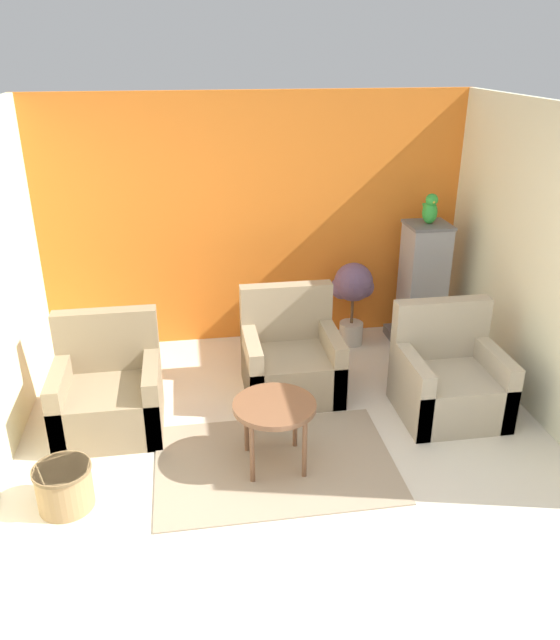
{
  "coord_description": "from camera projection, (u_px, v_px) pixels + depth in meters",
  "views": [
    {
      "loc": [
        -0.71,
        -2.88,
        2.88
      ],
      "look_at": [
        0.0,
        1.56,
        0.87
      ],
      "focal_mm": 35.0,
      "sensor_mm": 36.0,
      "label": 1
    }
  ],
  "objects": [
    {
      "name": "ground_plane",
      "position": [
        319.0,
        548.0,
        3.87
      ],
      "size": [
        20.0,
        20.0,
        0.0
      ],
      "primitive_type": "plane",
      "color": "beige",
      "rests_on": "ground"
    },
    {
      "name": "wall_back_accent",
      "position": [
        255.0,
        222.0,
        6.21
      ],
      "size": [
        4.3,
        0.06,
        2.48
      ],
      "color": "orange",
      "rests_on": "ground_plane"
    },
    {
      "name": "wall_right",
      "position": [
        537.0,
        262.0,
        5.08
      ],
      "size": [
        0.06,
        3.12,
        2.48
      ],
      "color": "beige",
      "rests_on": "ground_plane"
    },
    {
      "name": "area_rug",
      "position": [
        275.0,
        463.0,
        4.65
      ],
      "size": [
        1.76,
        1.21,
        0.01
      ],
      "color": "gray",
      "rests_on": "ground_plane"
    },
    {
      "name": "coffee_table",
      "position": [
        274.0,
        410.0,
        4.46
      ],
      "size": [
        0.6,
        0.6,
        0.52
      ],
      "color": "brown",
      "rests_on": "ground_plane"
    },
    {
      "name": "armchair_left",
      "position": [
        109.0,
        395.0,
        4.99
      ],
      "size": [
        0.82,
        0.75,
        0.92
      ],
      "color": "#8E7A5B",
      "rests_on": "ground_plane"
    },
    {
      "name": "armchair_right",
      "position": [
        448.0,
        381.0,
        5.2
      ],
      "size": [
        0.82,
        0.75,
        0.92
      ],
      "color": "tan",
      "rests_on": "ground_plane"
    },
    {
      "name": "armchair_middle",
      "position": [
        291.0,
        361.0,
        5.52
      ],
      "size": [
        0.82,
        0.75,
        0.92
      ],
      "color": "#9E896B",
      "rests_on": "ground_plane"
    },
    {
      "name": "birdcage",
      "position": [
        422.0,
        289.0,
        6.31
      ],
      "size": [
        0.56,
        0.56,
        1.27
      ],
      "color": "slate",
      "rests_on": "ground_plane"
    },
    {
      "name": "parrot",
      "position": [
        430.0,
        209.0,
        5.98
      ],
      "size": [
        0.14,
        0.25,
        0.3
      ],
      "color": "green",
      "rests_on": "birdcage"
    },
    {
      "name": "potted_plant",
      "position": [
        353.0,
        291.0,
        6.28
      ],
      "size": [
        0.43,
        0.39,
        0.87
      ],
      "color": "beige",
      "rests_on": "ground_plane"
    },
    {
      "name": "wicker_basket",
      "position": [
        64.0,
        486.0,
        4.16
      ],
      "size": [
        0.39,
        0.39,
        0.31
      ],
      "color": "#A37F51",
      "rests_on": "ground_plane"
    }
  ]
}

